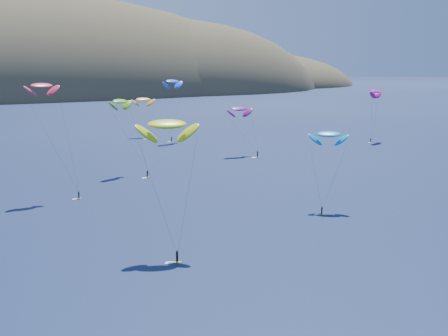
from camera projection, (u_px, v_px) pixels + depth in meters
name	position (u px, v px, depth m)	size (l,w,h in m)	color
island	(16.00, 104.00, 573.71)	(730.00, 300.00, 210.00)	#3D3526
kitesurfer_2	(167.00, 124.00, 104.08)	(10.96, 12.07, 24.28)	gold
kitesurfer_3	(120.00, 101.00, 173.61)	(9.29, 14.26, 22.57)	gold
kitesurfer_4	(172.00, 81.00, 240.03)	(10.91, 8.31, 25.89)	gold
kitesurfer_5	(329.00, 134.00, 134.42)	(10.09, 9.86, 18.33)	gold
kitesurfer_6	(239.00, 109.00, 207.63)	(9.63, 11.19, 18.06)	gold
kitesurfer_8	(375.00, 91.00, 241.21)	(10.41, 8.75, 21.83)	gold
kitesurfer_9	(42.00, 86.00, 143.18)	(11.01, 9.30, 28.23)	gold
kitesurfer_11	(143.00, 99.00, 255.44)	(9.56, 11.78, 17.84)	gold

